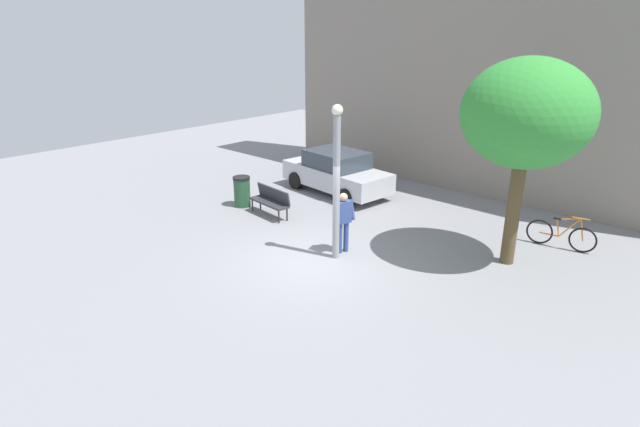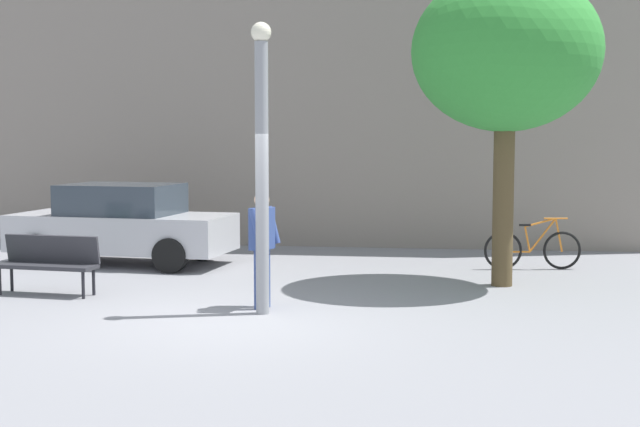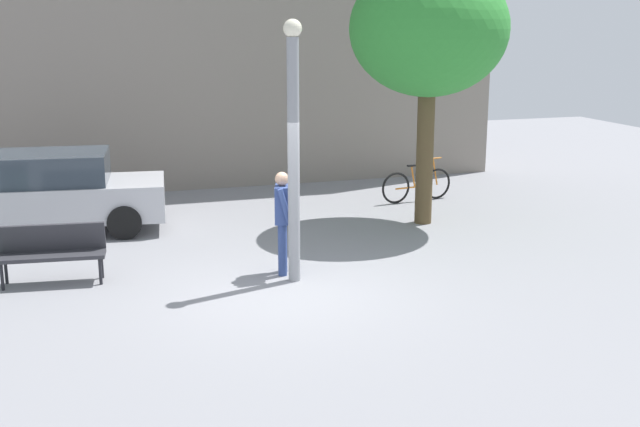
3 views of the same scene
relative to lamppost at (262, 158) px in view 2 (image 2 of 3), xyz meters
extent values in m
plane|color=gray|center=(-0.35, -0.43, -2.17)|extent=(36.00, 36.00, 0.00)
cube|color=gray|center=(-0.35, 8.37, 2.75)|extent=(15.58, 2.00, 9.83)
cylinder|color=gray|center=(0.00, 0.00, -0.29)|extent=(0.19, 0.19, 3.75)
sphere|color=#F2EACC|center=(0.00, 0.00, 1.70)|extent=(0.28, 0.28, 0.28)
cylinder|color=#334784|center=(-0.06, 0.49, -1.74)|extent=(0.14, 0.14, 0.85)
cylinder|color=#334784|center=(-0.11, 0.30, -1.74)|extent=(0.14, 0.14, 0.85)
cube|color=#334784|center=(-0.08, 0.39, -1.02)|extent=(0.33, 0.45, 0.60)
sphere|color=tan|center=(-0.08, 0.39, -0.61)|extent=(0.22, 0.22, 0.22)
cylinder|color=#334784|center=(0.04, 0.62, -0.99)|extent=(0.25, 0.15, 0.55)
cylinder|color=#334784|center=(-0.11, 0.14, -0.99)|extent=(0.25, 0.15, 0.55)
cube|color=#2D2D33|center=(-3.62, 0.94, -1.72)|extent=(1.64, 0.61, 0.06)
cube|color=#2D2D33|center=(-3.60, 1.13, -1.47)|extent=(1.60, 0.30, 0.44)
cylinder|color=black|center=(-2.92, 0.70, -1.96)|extent=(0.05, 0.05, 0.42)
cylinder|color=black|center=(-4.35, 0.86, -1.96)|extent=(0.05, 0.05, 0.42)
cylinder|color=black|center=(-2.88, 1.02, -1.96)|extent=(0.05, 0.05, 0.42)
cylinder|color=black|center=(-4.31, 1.18, -1.96)|extent=(0.05, 0.05, 0.42)
cylinder|color=brown|center=(3.47, 2.76, -0.78)|extent=(0.34, 0.34, 2.76)
ellipsoid|color=#308B34|center=(3.47, 2.76, 1.67)|extent=(3.06, 3.06, 2.60)
torus|color=black|center=(4.71, 4.69, -1.81)|extent=(0.71, 0.15, 0.71)
torus|color=black|center=(3.62, 4.53, -1.81)|extent=(0.71, 0.15, 0.71)
cylinder|color=orange|center=(4.34, 4.64, -1.53)|extent=(0.50, 0.11, 0.64)
cylinder|color=orange|center=(4.30, 4.63, -1.29)|extent=(0.58, 0.12, 0.18)
cylinder|color=orange|center=(4.06, 4.60, -1.60)|extent=(0.14, 0.06, 0.48)
cylinder|color=orange|center=(3.87, 4.57, -1.84)|extent=(0.50, 0.11, 0.04)
cylinder|color=orange|center=(4.64, 4.68, -1.53)|extent=(0.17, 0.06, 0.63)
cube|color=black|center=(4.01, 4.59, -1.34)|extent=(0.21, 0.11, 0.04)
cylinder|color=orange|center=(4.58, 4.67, -1.22)|extent=(0.44, 0.09, 0.03)
cube|color=#B7B7BC|center=(-3.62, 4.26, -1.55)|extent=(4.36, 2.16, 0.70)
cube|color=#333D47|center=(-3.62, 4.26, -0.92)|extent=(2.26, 1.79, 0.60)
cylinder|color=black|center=(-2.19, 4.90, -1.85)|extent=(0.66, 0.29, 0.64)
cylinder|color=black|center=(-2.37, 3.31, -1.85)|extent=(0.66, 0.29, 0.64)
cylinder|color=black|center=(-4.87, 5.21, -1.85)|extent=(0.66, 0.29, 0.64)
cylinder|color=black|center=(-5.05, 3.62, -1.85)|extent=(0.66, 0.29, 0.64)
camera|label=1|loc=(7.95, -9.37, 3.60)|focal=28.68mm
camera|label=2|loc=(2.38, -11.68, 0.30)|focal=48.62mm
camera|label=3|loc=(-3.17, -11.43, 1.80)|focal=44.39mm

